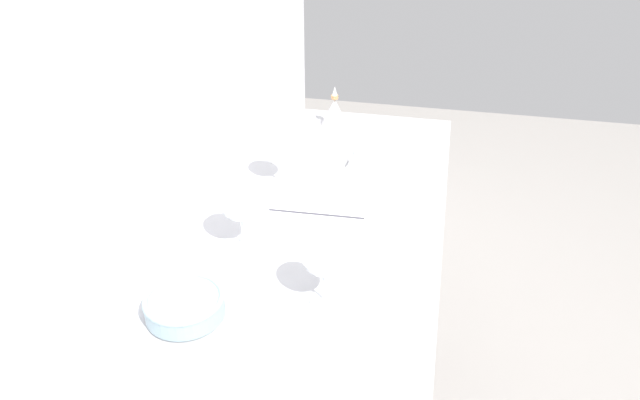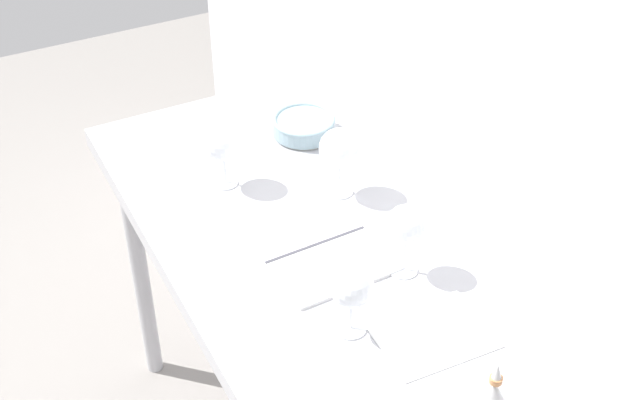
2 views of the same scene
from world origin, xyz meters
TOP-DOWN VIEW (x-y plane):
  - back_wall at (0.00, 0.49)m, footprint 3.80×0.04m
  - steel_counter at (0.00, -0.01)m, footprint 1.40×0.65m
  - wine_glass_far_right at (0.17, 0.12)m, footprint 0.08×0.08m
  - wine_glass_near_left at (-0.30, -0.09)m, footprint 0.09×0.09m
  - wine_glass_near_right at (0.27, -0.06)m, footprint 0.09×0.09m
  - wine_glass_far_left at (-0.15, 0.14)m, footprint 0.10×0.10m
  - open_notebook at (0.01, -0.01)m, footprint 0.33×0.26m
  - tasting_sheet_upper at (0.36, 0.08)m, footprint 0.18×0.23m
  - tasting_bowl at (-0.41, 0.17)m, footprint 0.16×0.16m
  - decanter_funnel at (0.58, 0.05)m, footprint 0.09×0.09m

SIDE VIEW (x-z plane):
  - steel_counter at x=0.00m, z-range 0.34..1.24m
  - tasting_sheet_upper at x=0.36m, z-range 0.90..0.90m
  - open_notebook at x=0.01m, z-range 0.90..0.91m
  - tasting_bowl at x=-0.41m, z-range 0.90..0.95m
  - decanter_funnel at x=0.58m, z-range 0.88..1.02m
  - wine_glass_near_right at x=0.27m, z-range 0.93..1.09m
  - wine_glass_near_left at x=-0.30m, z-range 0.93..1.10m
  - wine_glass_far_left at x=-0.15m, z-range 0.93..1.11m
  - wine_glass_far_right at x=0.17m, z-range 0.94..1.11m
  - back_wall at x=0.00m, z-range 0.00..2.60m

